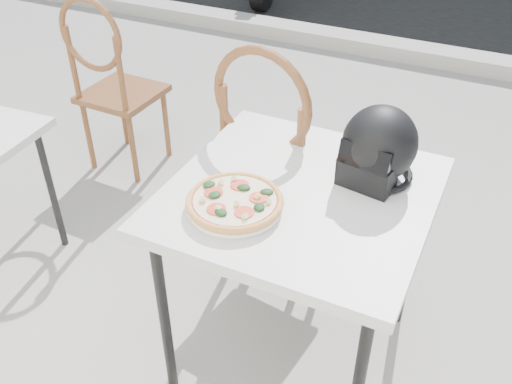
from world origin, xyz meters
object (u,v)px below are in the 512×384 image
at_px(cafe_table_main, 299,209).
at_px(plate, 235,207).
at_px(cafe_chair_main, 275,156).
at_px(cafe_chair_side, 110,77).
at_px(pizza, 235,201).
at_px(helmet, 378,148).

relative_size(cafe_table_main, plate, 2.31).
distance_m(cafe_chair_main, cafe_chair_side, 1.25).
xyz_separation_m(plate, cafe_chair_main, (-0.12, 0.58, -0.18)).
relative_size(pizza, cafe_chair_side, 0.38).
height_order(cafe_table_main, helmet, helmet).
height_order(helmet, cafe_chair_main, cafe_chair_main).
bearing_deg(plate, pizza, 93.44).
distance_m(plate, helmet, 0.51).
height_order(cafe_chair_main, cafe_chair_side, cafe_chair_main).
xyz_separation_m(cafe_table_main, cafe_chair_main, (-0.27, 0.40, -0.10)).
distance_m(helmet, cafe_chair_main, 0.59).
distance_m(plate, cafe_chair_main, 0.62).
bearing_deg(helmet, cafe_chair_side, 168.09).
bearing_deg(cafe_table_main, pizza, -129.80).
xyz_separation_m(pizza, cafe_chair_main, (-0.12, 0.58, -0.20)).
bearing_deg(cafe_chair_main, cafe_chair_side, -12.08).
relative_size(cafe_table_main, cafe_chair_side, 0.80).
distance_m(cafe_table_main, plate, 0.25).
xyz_separation_m(cafe_table_main, plate, (-0.15, -0.18, 0.08)).
bearing_deg(cafe_table_main, plate, -129.76).
xyz_separation_m(plate, helmet, (0.35, 0.37, 0.10)).
xyz_separation_m(cafe_table_main, pizza, (-0.15, -0.18, 0.10)).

